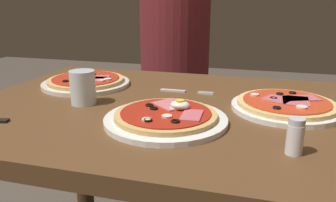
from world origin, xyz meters
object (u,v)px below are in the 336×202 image
pizza_across_right (286,105)px  diner_person (175,90)px  water_glass_near (83,90)px  pizza_across_left (86,82)px  salt_shaker (295,137)px  pizza_foreground (166,117)px  dining_table (168,150)px  fork (182,91)px

pizza_across_right → diner_person: size_ratio=0.22×
pizza_across_right → diner_person: 0.85m
water_glass_near → diner_person: diner_person is taller
pizza_across_left → diner_person: size_ratio=0.23×
water_glass_near → salt_shaker: (0.51, -0.16, -0.01)m
pizza_foreground → salt_shaker: salt_shaker is taller
dining_table → water_glass_near: size_ratio=11.77×
dining_table → water_glass_near: (-0.21, -0.05, 0.17)m
dining_table → pizza_across_right: (0.29, 0.04, 0.14)m
pizza_across_right → fork: 0.30m
pizza_across_left → pizza_across_right: bearing=-8.1°
pizza_across_left → pizza_foreground: bearing=-36.5°
pizza_across_right → fork: bearing=162.4°
fork → dining_table: bearing=-94.1°
dining_table → pizza_foreground: pizza_foreground is taller
pizza_across_left → fork: (0.31, 0.01, -0.01)m
fork → pizza_across_left: bearing=-178.9°
fork → diner_person: 0.65m
pizza_across_right → water_glass_near: bearing=-170.2°
water_glass_near → fork: 0.29m
fork → salt_shaker: bearing=-50.2°
pizza_foreground → pizza_across_left: size_ratio=1.02×
water_glass_near → fork: size_ratio=0.56×
salt_shaker → pizza_foreground: bearing=160.9°
pizza_across_left → diner_person: 0.64m
dining_table → diner_person: bearing=103.1°
diner_person → fork: bearing=106.6°
dining_table → diner_person: size_ratio=0.87×
diner_person → salt_shaker: bearing=116.2°
pizza_across_left → water_glass_near: water_glass_near is taller
pizza_across_left → fork: size_ratio=1.72×
dining_table → pizza_across_left: size_ratio=3.81×
pizza_across_left → water_glass_near: (0.09, -0.17, 0.03)m
salt_shaker → diner_person: (-0.46, 0.94, -0.20)m
dining_table → pizza_foreground: size_ratio=3.75×
dining_table → pizza_across_left: 0.35m
dining_table → water_glass_near: 0.28m
pizza_foreground → dining_table: bearing=104.3°
water_glass_near → pizza_across_right: bearing=9.8°
pizza_across_left → fork: pizza_across_left is taller
salt_shaker → fork: bearing=129.8°
pizza_across_left → fork: 0.31m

